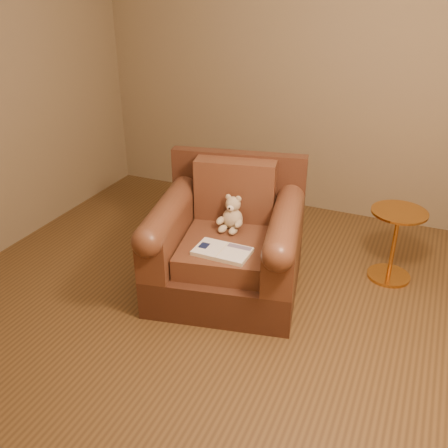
% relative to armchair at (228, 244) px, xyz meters
% --- Properties ---
extents(floor, '(4.00, 4.00, 0.00)m').
position_rel_armchair_xyz_m(floor, '(0.12, -0.45, -0.34)').
color(floor, brown).
rests_on(floor, ground).
extents(room, '(4.02, 4.02, 2.71)m').
position_rel_armchair_xyz_m(room, '(0.12, -0.45, 1.37)').
color(room, '#7C6A4C').
rests_on(room, ground).
extents(armchair, '(1.15, 1.11, 0.88)m').
position_rel_armchair_xyz_m(armchair, '(0.00, 0.00, 0.00)').
color(armchair, '#442416').
rests_on(armchair, floor).
extents(teddy_bear, '(0.18, 0.20, 0.25)m').
position_rel_armchair_xyz_m(teddy_bear, '(-0.01, 0.08, 0.17)').
color(teddy_bear, tan).
rests_on(teddy_bear, armchair).
extents(guidebook, '(0.36, 0.22, 0.03)m').
position_rel_armchair_xyz_m(guidebook, '(0.07, -0.26, 0.09)').
color(guidebook, beige).
rests_on(guidebook, armchair).
extents(side_table, '(0.39, 0.39, 0.54)m').
position_rel_armchair_xyz_m(side_table, '(1.05, 0.57, -0.05)').
color(side_table, '#CD8938').
rests_on(side_table, floor).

